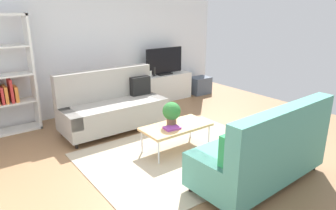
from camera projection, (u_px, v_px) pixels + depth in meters
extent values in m
plane|color=#936B47|center=(175.00, 153.00, 4.85)|extent=(7.68, 7.68, 0.00)
cube|color=silver|center=(95.00, 44.00, 6.55)|extent=(6.40, 0.12, 2.90)
cube|color=tan|center=(181.00, 155.00, 4.77)|extent=(2.90, 2.20, 0.01)
cube|color=gray|center=(114.00, 114.00, 5.66)|extent=(1.90, 0.85, 0.44)
cube|color=gray|center=(105.00, 84.00, 5.75)|extent=(1.90, 0.21, 0.56)
cube|color=gray|center=(152.00, 100.00, 6.12)|extent=(0.20, 0.84, 0.22)
cube|color=gray|center=(68.00, 118.00, 5.14)|extent=(0.20, 0.84, 0.22)
cylinder|color=black|center=(163.00, 122.00, 5.98)|extent=(0.05, 0.05, 0.10)
cylinder|color=black|center=(77.00, 146.00, 4.99)|extent=(0.05, 0.05, 0.10)
cylinder|color=black|center=(144.00, 113.00, 6.50)|extent=(0.05, 0.05, 0.10)
cylinder|color=black|center=(62.00, 132.00, 5.51)|extent=(0.05, 0.05, 0.10)
cube|color=black|center=(140.00, 86.00, 6.03)|extent=(0.40, 0.14, 0.36)
cube|color=teal|center=(258.00, 158.00, 4.00)|extent=(1.93, 0.91, 0.44)
cube|color=teal|center=(285.00, 130.00, 3.61)|extent=(1.91, 0.27, 0.56)
cube|color=teal|center=(213.00, 172.00, 3.46)|extent=(0.23, 0.85, 0.22)
cube|color=teal|center=(294.00, 134.00, 4.47)|extent=(0.23, 0.85, 0.22)
cylinder|color=black|center=(191.00, 188.00, 3.82)|extent=(0.05, 0.05, 0.10)
cylinder|color=black|center=(272.00, 149.00, 4.85)|extent=(0.05, 0.05, 0.10)
cylinder|color=black|center=(314.00, 166.00, 4.35)|extent=(0.05, 0.05, 0.10)
cube|color=#288C4C|center=(235.00, 148.00, 3.37)|extent=(0.40, 0.15, 0.36)
cube|color=#D84C33|center=(260.00, 138.00, 3.64)|extent=(0.40, 0.15, 0.36)
cube|color=tan|center=(176.00, 127.00, 4.84)|extent=(1.10, 0.56, 0.04)
cylinder|color=silver|center=(142.00, 142.00, 4.79)|extent=(0.02, 0.02, 0.38)
cylinder|color=silver|center=(190.00, 128.00, 5.36)|extent=(0.02, 0.02, 0.38)
cylinder|color=silver|center=(159.00, 153.00, 4.44)|extent=(0.02, 0.02, 0.38)
cylinder|color=silver|center=(209.00, 136.00, 5.01)|extent=(0.02, 0.02, 0.38)
cube|color=silver|center=(164.00, 87.00, 7.52)|extent=(1.40, 0.44, 0.64)
cube|color=black|center=(164.00, 74.00, 7.40)|extent=(0.36, 0.20, 0.04)
cube|color=black|center=(164.00, 60.00, 7.31)|extent=(1.00, 0.05, 0.60)
cube|color=white|center=(32.00, 73.00, 5.63)|extent=(0.04, 0.36, 2.10)
cube|color=white|center=(9.00, 131.00, 5.64)|extent=(1.10, 0.36, 0.04)
cube|color=white|center=(5.00, 104.00, 5.48)|extent=(1.02, 0.36, 0.03)
cube|color=white|center=(0.00, 76.00, 5.33)|extent=(1.02, 0.36, 0.03)
cube|color=red|center=(1.00, 95.00, 5.41)|extent=(0.04, 0.29, 0.30)
cube|color=orange|center=(5.00, 94.00, 5.45)|extent=(0.05, 0.29, 0.31)
cube|color=red|center=(10.00, 90.00, 5.48)|extent=(0.04, 0.29, 0.42)
cube|color=orange|center=(15.00, 94.00, 5.55)|extent=(0.06, 0.29, 0.28)
cube|color=#4C5666|center=(200.00, 85.00, 8.10)|extent=(0.52, 0.40, 0.44)
cylinder|color=brown|center=(172.00, 122.00, 4.81)|extent=(0.15, 0.15, 0.13)
sphere|color=#2D7233|center=(172.00, 111.00, 4.75)|extent=(0.29, 0.29, 0.29)
cube|color=purple|center=(172.00, 128.00, 4.69)|extent=(0.26, 0.21, 0.03)
cylinder|color=#33B29E|center=(142.00, 75.00, 7.12)|extent=(0.11, 0.11, 0.12)
cylinder|color=silver|center=(150.00, 74.00, 7.14)|extent=(0.06, 0.06, 0.15)
cylinder|color=#262626|center=(154.00, 72.00, 7.19)|extent=(0.06, 0.06, 0.22)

